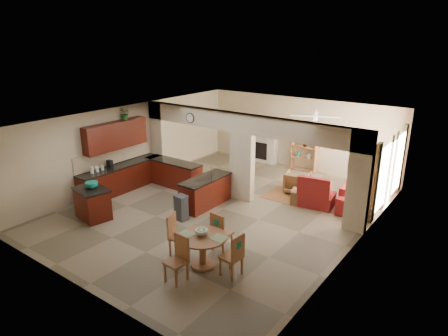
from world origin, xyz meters
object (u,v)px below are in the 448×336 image
Objects in this scene: kitchen_island at (93,203)px; sofa at (363,192)px; dining_table at (203,246)px; armchair at (297,182)px.

kitchen_island is 8.21m from sofa.
sofa is at bearing 72.64° from dining_table.
dining_table is 5.42m from armchair.
dining_table is 6.01m from sofa.
kitchen_island reaches higher than sofa.
dining_table is 1.39× the size of armchair.
dining_table is at bearing 157.02° from sofa.
kitchen_island is 6.56m from armchair.
sofa reaches higher than dining_table.
kitchen_island is at bearing 178.72° from dining_table.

